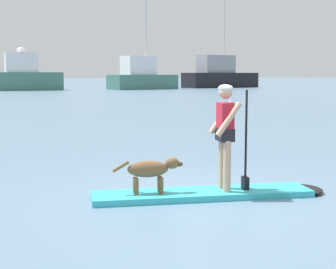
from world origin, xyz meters
TOP-DOWN VIEW (x-y plane):
  - ground_plane at (0.00, 0.00)m, footprint 400.00×400.00m
  - paddleboard at (0.21, -0.09)m, footprint 3.76×2.07m
  - person_paddler at (0.35, -0.14)m, footprint 0.68×0.59m
  - dog at (-0.76, 0.31)m, footprint 1.05×0.49m
  - moored_boat_starboard at (13.94, 53.29)m, footprint 8.45×4.24m
  - moored_boat_far_starboard at (27.62, 49.74)m, footprint 8.75×3.69m
  - moored_boat_outer at (40.76, 50.56)m, footprint 11.17×3.66m

SIDE VIEW (x-z plane):
  - ground_plane at x=0.00m, z-range 0.00..0.00m
  - paddleboard at x=0.21m, z-range 0.00..0.10m
  - dog at x=-0.76m, z-range 0.19..0.75m
  - person_paddler at x=0.35m, z-range 0.23..1.91m
  - moored_boat_far_starboard at x=27.62m, z-range -4.18..7.29m
  - moored_boat_starboard at x=13.94m, z-range -0.85..4.16m
  - moored_boat_outer at x=40.76m, z-range -4.71..8.11m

